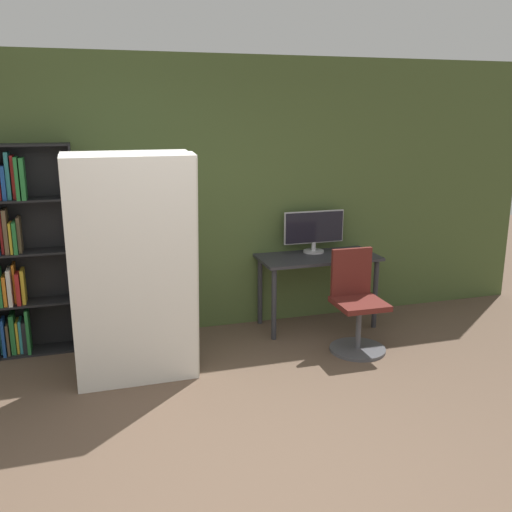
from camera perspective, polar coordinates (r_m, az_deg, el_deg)
ground_plane at (r=3.56m, az=-0.35°, el=-23.31°), size 16.00×16.00×0.00m
wall_back at (r=5.61m, az=-8.60°, el=5.68°), size 8.00×0.06×2.70m
desk at (r=5.84m, az=6.20°, el=-1.04°), size 1.21×0.57×0.75m
monitor at (r=5.91m, az=5.82°, el=2.66°), size 0.65×0.21×0.43m
office_chair at (r=5.39m, az=10.03°, el=-5.35°), size 0.52×0.52×0.94m
bookshelf at (r=5.51m, az=-22.34°, el=0.32°), size 0.77×0.29×1.90m
mattress_near at (r=4.54m, az=-12.01°, el=-1.81°), size 0.98×0.37×1.88m
mattress_far at (r=4.80m, az=-12.30°, el=-1.00°), size 0.98×0.30×1.87m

